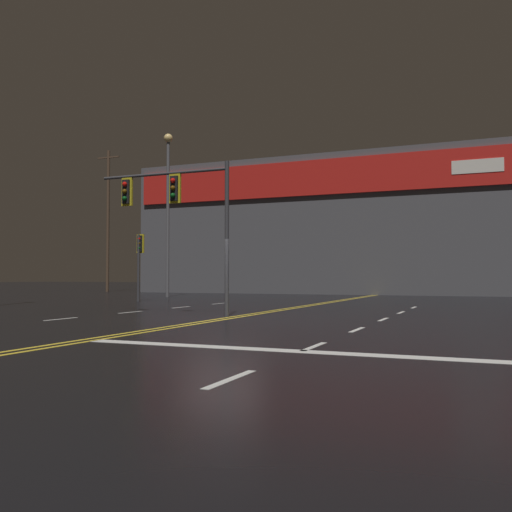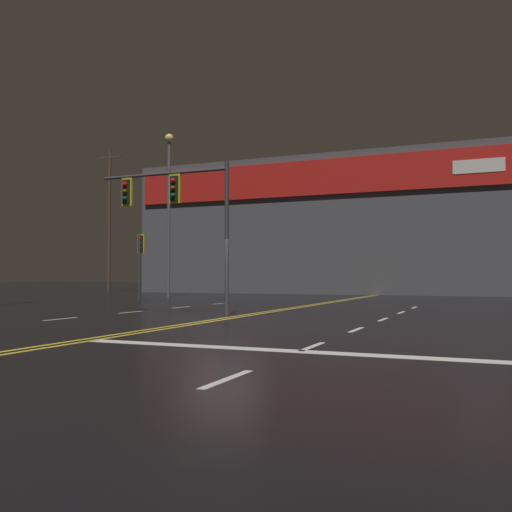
# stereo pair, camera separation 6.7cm
# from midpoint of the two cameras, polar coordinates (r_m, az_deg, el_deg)

# --- Properties ---
(ground_plane) EXTENTS (200.00, 200.00, 0.00)m
(ground_plane) POSITION_cam_midpoint_polar(r_m,az_deg,el_deg) (17.29, -3.39, -6.33)
(ground_plane) COLOR black
(road_markings) EXTENTS (13.43, 60.00, 0.01)m
(road_markings) POSITION_cam_midpoint_polar(r_m,az_deg,el_deg) (15.99, -2.53, -6.67)
(road_markings) COLOR gold
(road_markings) RESTS_ON ground
(traffic_signal_median) EXTENTS (4.92, 0.36, 5.05)m
(traffic_signal_median) POSITION_cam_midpoint_polar(r_m,az_deg,el_deg) (19.58, -8.28, 5.49)
(traffic_signal_median) COLOR #38383D
(traffic_signal_median) RESTS_ON ground
(traffic_signal_corner_northwest) EXTENTS (0.42, 0.36, 3.52)m
(traffic_signal_corner_northwest) POSITION_cam_midpoint_polar(r_m,az_deg,el_deg) (30.49, -11.43, 0.40)
(traffic_signal_corner_northwest) COLOR #38383D
(traffic_signal_corner_northwest) RESTS_ON ground
(streetlight_median_approach) EXTENTS (0.56, 0.56, 10.43)m
(streetlight_median_approach) POSITION_cam_midpoint_polar(r_m,az_deg,el_deg) (36.93, -8.66, 6.16)
(streetlight_median_approach) COLOR #59595E
(streetlight_median_approach) RESTS_ON ground
(building_backdrop) EXTENTS (38.61, 10.23, 10.30)m
(building_backdrop) POSITION_cam_midpoint_polar(r_m,az_deg,el_deg) (45.55, 13.09, 2.86)
(building_backdrop) COLOR #4C4C51
(building_backdrop) RESTS_ON ground
(utility_pole_row) EXTENTS (46.65, 0.26, 12.73)m
(utility_pole_row) POSITION_cam_midpoint_polar(r_m,az_deg,el_deg) (41.80, 11.19, 5.07)
(utility_pole_row) COLOR #4C3828
(utility_pole_row) RESTS_ON ground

